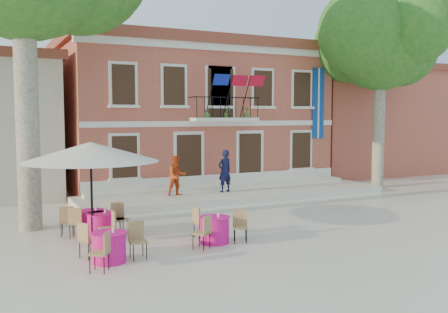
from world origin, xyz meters
TOP-DOWN VIEW (x-y plane):
  - ground at (0.00, 0.00)m, footprint 90.00×90.00m
  - main_building at (2.00, 9.99)m, footprint 13.50×9.59m
  - neighbor_east at (14.00, 11.00)m, footprint 9.40×9.40m
  - terrace at (2.00, 4.40)m, footprint 14.00×3.40m
  - plane_tree_east at (10.00, 4.08)m, footprint 5.11×5.11m
  - patio_umbrella at (-5.32, -0.59)m, footprint 3.94×3.94m
  - pedestrian_navy at (1.47, 4.43)m, footprint 0.76×0.58m
  - pedestrian_orange at (-0.80, 4.38)m, footprint 0.83×0.64m
  - cafe_table_0 at (-4.99, -0.35)m, footprint 1.87×1.63m
  - cafe_table_1 at (-2.17, -2.33)m, footprint 1.86×1.71m
  - cafe_table_2 at (-5.37, -2.90)m, footprint 1.63×1.87m
  - cafe_table_3 at (-5.15, 0.20)m, footprint 1.96×0.90m

SIDE VIEW (x-z plane):
  - ground at x=0.00m, z-range 0.00..0.00m
  - terrace at x=2.00m, z-range 0.00..0.30m
  - cafe_table_3 at x=-5.15m, z-range -0.05..0.90m
  - cafe_table_0 at x=-4.99m, z-range -0.05..0.90m
  - cafe_table_1 at x=-2.17m, z-range -0.05..0.90m
  - cafe_table_2 at x=-5.37m, z-range -0.05..0.90m
  - pedestrian_orange at x=-0.80m, z-range 0.30..2.00m
  - pedestrian_navy at x=1.47m, z-range 0.30..2.17m
  - patio_umbrella at x=-5.32m, z-range 1.17..4.09m
  - neighbor_east at x=14.00m, z-range 0.02..6.42m
  - main_building at x=2.00m, z-range 0.03..7.53m
  - plane_tree_east at x=10.00m, z-range 2.40..12.44m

